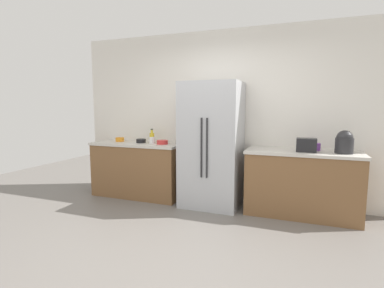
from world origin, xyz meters
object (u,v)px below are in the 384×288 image
Objects in this scene: rice_cooker at (344,142)px; cup_a at (152,140)px; toaster at (306,145)px; bowl_a at (141,141)px; refrigerator at (212,145)px; cup_b at (317,147)px; bowl_c at (162,142)px; bottle_a at (152,137)px; bowl_b at (120,139)px.

rice_cooker reaches higher than cup_a.
toaster reaches higher than bowl_a.
refrigerator reaches higher than cup_b.
cup_a is 0.24m from bowl_a.
toaster is at bearing -176.07° from rice_cooker.
cup_b is at bearing 6.05° from refrigerator.
bowl_c is at bearing 2.03° from cup_a.
refrigerator is 1.10m from bottle_a.
bowl_b is at bearing 177.09° from refrigerator.
refrigerator is 7.31× the size of toaster.
refrigerator is at bearing -179.80° from rice_cooker.
refrigerator is at bearing -2.31° from bowl_a.
cup_a is 1.06× the size of cup_b.
rice_cooker is at bearing -0.15° from bowl_c.
bowl_c is at bearing -27.90° from bottle_a.
cup_a is at bearing -176.56° from cup_b.
toaster is 1.60× the size of bowl_a.
toaster is 2.42m from bottle_a.
bottle_a is 2.56m from cup_b.
bottle_a is 0.19m from bowl_a.
toaster is at bearing -4.17° from bottle_a.
bottle_a is 0.30m from bowl_c.
bowl_b is (-3.01, 0.11, -0.06)m from toaster.
bottle_a is (-2.87, 0.15, -0.05)m from rice_cooker.
bowl_a reaches higher than bowl_c.
refrigerator is at bearing -173.95° from cup_b.
bowl_a is at bearing 177.69° from refrigerator.
refrigerator is at bearing -0.90° from bowl_c.
bottle_a is 1.44× the size of bowl_a.
toaster is 0.23m from cup_b.
bowl_a is (-2.57, 0.08, -0.06)m from toaster.
bowl_c is at bearing -5.13° from bowl_a.
bottle_a is at bearing 172.11° from refrigerator.
cup_b is at bearing 3.44° from cup_a.
refrigerator reaches higher than bowl_c.
bowl_b is at bearing 177.89° from toaster.
refrigerator is at bearing -7.89° from bottle_a.
rice_cooker is at bearing -0.83° from bowl_a.
bottle_a is 0.60m from bowl_b.
toaster is 1.40× the size of bowl_c.
bowl_a is (-2.71, -0.11, -0.02)m from cup_b.
rice_cooker reaches higher than bowl_c.
refrigerator is 1.24m from bowl_a.
rice_cooker is 0.36m from cup_b.
refrigerator is at bearing -2.91° from bowl_b.
cup_a is at bearing -177.97° from bowl_c.
cup_b is 0.69× the size of bowl_b.
bowl_a is at bearing -146.26° from bottle_a.
rice_cooker reaches higher than bowl_b.
bowl_a is at bearing 179.17° from rice_cooker.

